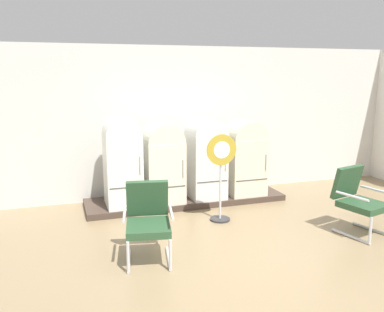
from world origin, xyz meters
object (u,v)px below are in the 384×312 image
Objects in this scene: refrigerator_1 at (163,160)px; armchair_left at (148,218)px; sign_stand at (221,178)px; armchair_right at (358,198)px; refrigerator_0 at (122,159)px; refrigerator_2 at (206,155)px; refrigerator_3 at (245,155)px.

armchair_left is at bearing -109.53° from refrigerator_1.
sign_stand is (0.68, -0.99, -0.13)m from refrigerator_1.
armchair_left and armchair_right have the same top height.
refrigerator_0 is 1.08× the size of sign_stand.
refrigerator_2 reaches higher than armchair_right.
armchair_left is at bearing -89.91° from refrigerator_0.
refrigerator_1 is (0.70, 0.03, -0.08)m from refrigerator_0.
refrigerator_0 is at bearing -179.52° from refrigerator_2.
refrigerator_3 is at bearing -0.26° from refrigerator_0.
refrigerator_0 is at bearing 90.09° from armchair_left.
refrigerator_0 reaches higher than armchair_right.
refrigerator_0 is 1.56× the size of armchair_right.
refrigerator_0 is 3.73m from armchair_right.
sign_stand reaches higher than armchair_left.
refrigerator_3 is 2.23m from armchair_right.
refrigerator_1 is at bearing 70.47° from armchair_left.
refrigerator_3 is 2.97m from armchair_left.
refrigerator_0 is 1.04× the size of refrigerator_2.
refrigerator_0 is 0.70m from refrigerator_1.
armchair_right is (3.09, -0.11, 0.00)m from armchair_left.
refrigerator_2 is at bearing 83.72° from sign_stand.
refrigerator_1 is 1.21m from sign_stand.
refrigerator_3 is (2.24, -0.01, -0.08)m from refrigerator_0.
refrigerator_0 reaches higher than refrigerator_1.
sign_stand is at bearing -96.28° from refrigerator_2.
armchair_left is (-2.24, -1.93, -0.30)m from refrigerator_3.
refrigerator_1 is 3.18m from armchair_right.
armchair_left is 0.70× the size of sign_stand.
armchair_right is at bearing -40.98° from refrigerator_1.
armchair_left is at bearing 177.90° from armchair_right.
refrigerator_0 is at bearing -177.85° from refrigerator_1.
refrigerator_0 is 1.70m from sign_stand.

